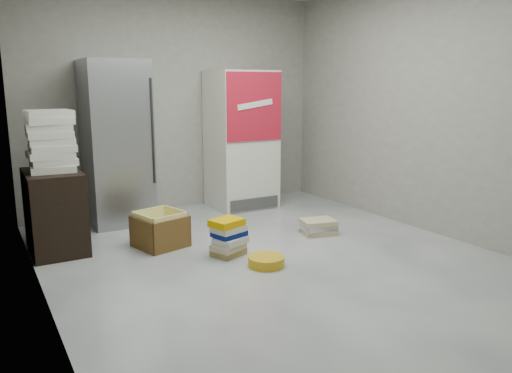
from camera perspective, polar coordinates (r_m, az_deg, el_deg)
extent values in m
plane|color=beige|center=(4.70, 2.70, -8.62)|extent=(5.00, 5.00, 0.00)
cube|color=#9C958C|center=(6.65, -9.05, 9.52)|extent=(4.00, 0.04, 2.80)
cube|color=#9C958C|center=(3.73, -24.13, 7.20)|extent=(0.04, 5.00, 2.80)
cube|color=#9C958C|center=(5.75, 20.07, 8.68)|extent=(0.04, 5.00, 2.80)
cube|color=#ACAFB5|center=(6.06, -15.62, 4.79)|extent=(0.70, 0.70, 1.90)
cylinder|color=#333333|center=(5.79, -11.72, 6.17)|extent=(0.02, 0.02, 1.19)
cube|color=silver|center=(6.67, -1.70, 5.35)|extent=(0.80, 0.70, 1.80)
cube|color=red|center=(6.32, -0.16, 9.11)|extent=(0.78, 0.02, 0.85)
cube|color=white|center=(6.30, -0.09, 9.35)|extent=(0.50, 0.01, 0.14)
cube|color=#3F3F3F|center=(6.49, -0.15, -1.98)|extent=(0.70, 0.02, 0.15)
cube|color=black|center=(5.29, -22.00, -2.63)|extent=(0.50, 0.80, 0.80)
cube|color=white|center=(5.19, -22.22, 1.98)|extent=(0.42, 0.42, 0.06)
cube|color=white|center=(5.19, -22.13, 2.71)|extent=(0.40, 0.40, 0.06)
cube|color=white|center=(5.18, -22.45, 3.40)|extent=(0.41, 0.41, 0.06)
cube|color=white|center=(5.17, -22.25, 4.13)|extent=(0.40, 0.40, 0.06)
cube|color=white|center=(5.18, -22.34, 4.86)|extent=(0.42, 0.42, 0.06)
cube|color=white|center=(5.17, -22.53, 5.55)|extent=(0.41, 0.41, 0.06)
cube|color=white|center=(5.17, -22.65, 6.27)|extent=(0.42, 0.42, 0.06)
cube|color=white|center=(5.16, -22.53, 7.00)|extent=(0.40, 0.40, 0.06)
cube|color=white|center=(5.16, -22.63, 7.72)|extent=(0.42, 0.42, 0.06)
cube|color=olive|center=(4.87, -3.17, -7.48)|extent=(0.35, 0.31, 0.06)
cube|color=tan|center=(4.84, -3.19, -6.88)|extent=(0.36, 0.33, 0.06)
cube|color=beige|center=(4.83, -2.94, -6.15)|extent=(0.36, 0.32, 0.06)
cube|color=navy|center=(4.84, -3.10, -5.39)|extent=(0.34, 0.29, 0.05)
cube|color=beige|center=(4.81, -3.15, -4.81)|extent=(0.35, 0.30, 0.06)
cube|color=#CD9801|center=(4.77, -3.37, -4.14)|extent=(0.35, 0.31, 0.07)
cube|color=tan|center=(5.59, 7.17, -5.08)|extent=(0.42, 0.36, 0.05)
cube|color=beige|center=(5.58, 7.11, -4.52)|extent=(0.39, 0.32, 0.06)
cube|color=tan|center=(5.55, 7.11, -4.03)|extent=(0.42, 0.36, 0.05)
cube|color=yellow|center=(5.23, -10.83, -6.63)|extent=(0.52, 0.52, 0.01)
cube|color=brown|center=(5.36, -12.20, -4.52)|extent=(0.44, 0.13, 0.32)
cube|color=brown|center=(5.01, -9.50, -5.55)|extent=(0.44, 0.13, 0.32)
cube|color=brown|center=(5.07, -12.95, -5.48)|extent=(0.13, 0.44, 0.32)
cube|color=brown|center=(5.30, -8.94, -4.58)|extent=(0.13, 0.44, 0.32)
cube|color=yellow|center=(5.34, -12.10, -4.34)|extent=(0.40, 0.12, 0.36)
cube|color=yellow|center=(5.02, -9.64, -5.26)|extent=(0.40, 0.12, 0.36)
cube|color=yellow|center=(5.07, -12.78, -5.20)|extent=(0.12, 0.40, 0.36)
cube|color=yellow|center=(5.28, -9.11, -4.39)|extent=(0.12, 0.40, 0.36)
cylinder|color=gold|center=(4.59, 1.18, -8.52)|extent=(0.35, 0.35, 0.09)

